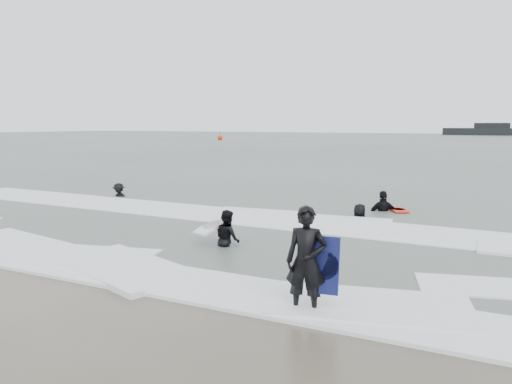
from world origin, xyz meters
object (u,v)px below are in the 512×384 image
at_px(surfer_centre, 305,314).
at_px(buoy, 220,138).
at_px(vessel_horizon, 492,131).
at_px(surfer_breaker, 119,198).
at_px(surfer_right_near, 383,212).
at_px(surfer_right_far, 360,219).
at_px(surfer_wading, 228,247).

bearing_deg(surfer_centre, buoy, 111.63).
bearing_deg(buoy, vessel_horizon, 56.50).
relative_size(surfer_breaker, buoy, 0.90).
bearing_deg(surfer_right_near, surfer_right_far, 50.14).
distance_m(surfer_centre, surfer_wading, 4.84).
xyz_separation_m(surfer_breaker, surfer_right_far, (10.58, 0.03, 0.00)).
height_order(surfer_breaker, surfer_right_far, surfer_right_far).
bearing_deg(surfer_breaker, surfer_centre, -39.96).
relative_size(surfer_breaker, surfer_right_near, 0.77).
xyz_separation_m(surfer_wading, buoy, (-44.41, 71.57, 0.42)).
height_order(surfer_breaker, buoy, buoy).
xyz_separation_m(surfer_right_near, buoy, (-46.77, 64.57, 0.42)).
bearing_deg(buoy, surfer_right_near, -54.08).
distance_m(surfer_breaker, vessel_horizon, 133.94).
bearing_deg(surfer_wading, surfer_centre, 173.72).
relative_size(surfer_wading, surfer_right_near, 0.79).
relative_size(surfer_breaker, vessel_horizon, 0.06).
xyz_separation_m(surfer_centre, surfer_wading, (-3.51, 3.33, 0.00)).
bearing_deg(surfer_right_near, buoy, -80.52).
bearing_deg(vessel_horizon, surfer_right_near, -89.06).
relative_size(surfer_right_far, buoy, 1.02).
relative_size(surfer_centre, buoy, 1.13).
distance_m(surfer_wading, surfer_right_near, 7.39).
xyz_separation_m(surfer_centre, surfer_right_near, (-1.15, 10.34, 0.00)).
bearing_deg(surfer_right_near, surfer_breaker, -17.66).
relative_size(surfer_centre, vessel_horizon, 0.08).
bearing_deg(surfer_centre, surfer_right_far, 89.14).
height_order(surfer_wading, buoy, buoy).
bearing_deg(buoy, surfer_centre, -57.39).
bearing_deg(surfer_wading, surfer_right_near, -71.35).
distance_m(surfer_centre, surfer_breaker, 14.90).
distance_m(surfer_breaker, surfer_right_far, 10.58).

